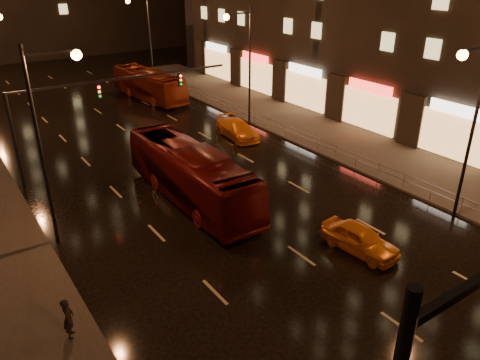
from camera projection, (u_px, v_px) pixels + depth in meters
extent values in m
plane|color=black|center=(160.00, 156.00, 35.05)|extent=(140.00, 140.00, 0.00)
cube|color=#38332D|center=(338.00, 139.00, 38.17)|extent=(7.00, 70.00, 0.15)
cylinder|color=black|center=(15.00, 142.00, 28.84)|extent=(0.22, 0.22, 6.20)
cube|color=black|center=(127.00, 78.00, 31.46)|extent=(15.20, 0.14, 0.14)
cube|color=black|center=(99.00, 91.00, 30.71)|extent=(0.32, 0.18, 0.95)
cube|color=black|center=(180.00, 80.00, 33.77)|extent=(0.32, 0.18, 0.95)
sphere|color=#FF1E19|center=(99.00, 87.00, 30.49)|extent=(0.18, 0.18, 0.18)
cube|color=black|center=(470.00, 286.00, 5.78)|extent=(2.40, 0.12, 0.12)
cylinder|color=black|center=(472.00, 134.00, 24.36)|extent=(0.18, 0.18, 10.00)
cube|color=black|center=(477.00, 48.00, 21.85)|extent=(2.40, 0.12, 0.12)
sphere|color=orange|center=(462.00, 55.00, 21.37)|extent=(0.50, 0.50, 0.50)
cylinder|color=#99999E|center=(151.00, 74.00, 57.96)|extent=(0.04, 0.04, 1.00)
cube|color=#99999E|center=(284.00, 124.00, 38.30)|extent=(0.05, 56.00, 0.05)
cube|color=#99999E|center=(283.00, 129.00, 38.47)|extent=(0.05, 56.00, 0.05)
imported|color=#5B0D0D|center=(191.00, 174.00, 27.89)|extent=(3.00, 12.20, 3.39)
imported|color=maroon|center=(149.00, 84.00, 48.96)|extent=(3.65, 11.38, 3.11)
imported|color=orange|center=(360.00, 239.00, 23.18)|extent=(2.10, 4.26, 1.40)
imported|color=orange|center=(237.00, 129.00, 38.42)|extent=(2.43, 5.09, 1.43)
imported|color=black|center=(68.00, 318.00, 17.56)|extent=(0.62, 0.73, 1.71)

